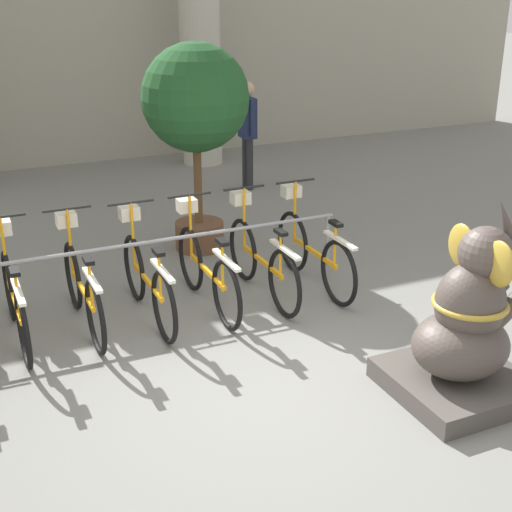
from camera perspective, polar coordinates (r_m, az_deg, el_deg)
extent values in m
plane|color=slate|center=(6.09, 1.33, -10.84)|extent=(60.00, 60.00, 0.00)
cylinder|color=#BCB7A8|center=(13.03, -4.57, 18.18)|extent=(0.71, 0.71, 5.00)
cylinder|color=gray|center=(8.15, 5.68, 0.74)|extent=(0.05, 0.05, 0.75)
cylinder|color=gray|center=(7.11, -14.12, 0.23)|extent=(5.68, 0.04, 0.04)
torus|color=black|center=(7.56, -19.15, -2.27)|extent=(0.05, 0.71, 0.71)
torus|color=black|center=(6.61, -18.12, -5.67)|extent=(0.05, 0.71, 0.71)
cube|color=orange|center=(7.06, -18.72, -3.49)|extent=(0.04, 0.95, 0.04)
cube|color=silver|center=(6.45, -18.49, -2.73)|extent=(0.06, 0.60, 0.03)
cylinder|color=orange|center=(6.59, -18.48, -3.36)|extent=(0.03, 0.03, 0.50)
cube|color=black|center=(6.49, -18.76, -1.19)|extent=(0.08, 0.18, 0.04)
cylinder|color=orange|center=(7.39, -19.46, 0.23)|extent=(0.03, 0.03, 0.74)
cylinder|color=black|center=(7.27, -19.82, 2.93)|extent=(0.48, 0.03, 0.03)
cube|color=silver|center=(7.41, -19.76, 2.13)|extent=(0.20, 0.16, 0.14)
torus|color=black|center=(7.62, -14.43, -1.54)|extent=(0.05, 0.71, 0.71)
torus|color=black|center=(6.67, -12.71, -4.79)|extent=(0.05, 0.71, 0.71)
cube|color=orange|center=(7.12, -13.66, -2.69)|extent=(0.04, 0.95, 0.04)
cube|color=silver|center=(6.52, -12.97, -1.87)|extent=(0.06, 0.60, 0.03)
cylinder|color=orange|center=(6.66, -13.07, -2.51)|extent=(0.03, 0.03, 0.50)
cube|color=black|center=(6.56, -13.27, -0.35)|extent=(0.08, 0.18, 0.04)
cylinder|color=orange|center=(7.45, -14.63, 0.96)|extent=(0.03, 0.03, 0.74)
cylinder|color=black|center=(7.34, -14.90, 3.65)|extent=(0.48, 0.03, 0.03)
cube|color=silver|center=(7.47, -14.94, 2.84)|extent=(0.20, 0.16, 0.14)
torus|color=black|center=(7.69, -9.71, -0.95)|extent=(0.05, 0.71, 0.71)
torus|color=black|center=(6.76, -7.34, -4.08)|extent=(0.05, 0.71, 0.71)
cube|color=orange|center=(7.20, -8.63, -2.05)|extent=(0.04, 0.95, 0.04)
cube|color=silver|center=(6.60, -7.49, -1.18)|extent=(0.06, 0.60, 0.03)
cylinder|color=orange|center=(6.74, -7.70, -1.82)|extent=(0.03, 0.03, 0.50)
cube|color=black|center=(6.64, -7.81, 0.32)|extent=(0.08, 0.18, 0.04)
cylinder|color=orange|center=(7.52, -9.81, 1.54)|extent=(0.03, 0.03, 0.74)
cylinder|color=black|center=(7.40, -9.99, 4.22)|extent=(0.48, 0.03, 0.03)
cube|color=silver|center=(7.54, -10.12, 3.41)|extent=(0.20, 0.16, 0.14)
torus|color=black|center=(7.86, -5.26, -0.21)|extent=(0.05, 0.71, 0.71)
torus|color=black|center=(6.95, -2.35, -3.15)|extent=(0.05, 0.71, 0.71)
cube|color=orange|center=(7.38, -3.90, -1.24)|extent=(0.04, 0.95, 0.04)
cube|color=silver|center=(6.80, -2.40, -0.31)|extent=(0.06, 0.60, 0.03)
cylinder|color=orange|center=(6.93, -2.69, -0.96)|extent=(0.03, 0.03, 0.50)
cube|color=black|center=(6.83, -2.73, 1.14)|extent=(0.08, 0.18, 0.04)
cylinder|color=orange|center=(7.69, -5.25, 2.24)|extent=(0.03, 0.03, 0.74)
cylinder|color=black|center=(7.58, -5.35, 4.86)|extent=(0.48, 0.03, 0.03)
cube|color=silver|center=(7.71, -5.56, 4.06)|extent=(0.20, 0.16, 0.14)
torus|color=black|center=(8.08, -1.05, 0.52)|extent=(0.05, 0.71, 0.71)
torus|color=black|center=(7.20, 2.29, -2.23)|extent=(0.05, 0.71, 0.71)
cube|color=orange|center=(7.62, 0.53, -0.43)|extent=(0.04, 0.95, 0.04)
cube|color=silver|center=(7.06, 2.34, 0.53)|extent=(0.06, 0.60, 0.03)
cylinder|color=orange|center=(7.19, 1.96, -0.11)|extent=(0.03, 0.03, 0.50)
cube|color=black|center=(7.09, 1.99, 1.92)|extent=(0.08, 0.18, 0.04)
cylinder|color=orange|center=(7.92, -0.95, 2.91)|extent=(0.03, 0.03, 0.74)
cylinder|color=black|center=(7.81, -0.97, 5.47)|extent=(0.48, 0.03, 0.03)
cube|color=silver|center=(7.94, -1.25, 4.68)|extent=(0.20, 0.16, 0.14)
torus|color=black|center=(8.34, 2.95, 1.17)|extent=(0.05, 0.71, 0.71)
torus|color=black|center=(7.49, 6.63, -1.39)|extent=(0.05, 0.71, 0.71)
cube|color=orange|center=(7.89, 4.70, 0.30)|extent=(0.04, 0.95, 0.04)
cube|color=silver|center=(7.35, 6.76, 1.27)|extent=(0.06, 0.60, 0.03)
cylinder|color=orange|center=(7.47, 6.32, 0.64)|extent=(0.03, 0.03, 0.50)
cube|color=black|center=(7.38, 6.41, 2.60)|extent=(0.08, 0.18, 0.04)
cylinder|color=orange|center=(8.19, 3.13, 3.50)|extent=(0.03, 0.03, 0.74)
cylinder|color=black|center=(8.08, 3.18, 5.99)|extent=(0.48, 0.03, 0.03)
cube|color=silver|center=(8.20, 2.84, 5.22)|extent=(0.20, 0.16, 0.14)
cube|color=#4C4742|center=(6.27, 15.70, -9.71)|extent=(1.07, 1.07, 0.18)
ellipsoid|color=#4C423D|center=(6.10, 16.04, -6.84)|extent=(0.83, 0.73, 0.53)
ellipsoid|color=#4C423D|center=(5.97, 16.75, -3.65)|extent=(0.58, 0.53, 0.68)
sphere|color=#4C423D|center=(5.87, 17.90, 0.19)|extent=(0.44, 0.44, 0.44)
ellipsoid|color=#B79333|center=(5.99, 16.12, 0.80)|extent=(0.08, 0.31, 0.37)
ellipsoid|color=#B79333|center=(5.69, 18.90, -0.63)|extent=(0.08, 0.31, 0.37)
cone|color=#4C423D|center=(5.94, 19.51, 2.15)|extent=(0.37, 0.16, 0.55)
cylinder|color=#4C423D|center=(6.25, 17.84, -3.36)|extent=(0.43, 0.15, 0.39)
cylinder|color=#4C423D|center=(6.09, 19.33, -4.21)|extent=(0.43, 0.15, 0.39)
torus|color=#B79333|center=(5.97, 16.75, -3.65)|extent=(0.61, 0.61, 0.05)
cylinder|color=#28282D|center=(11.69, -0.84, 7.53)|extent=(0.11, 0.11, 0.84)
cylinder|color=#28282D|center=(11.54, -0.50, 7.34)|extent=(0.11, 0.11, 0.84)
cube|color=#1E284C|center=(11.46, -0.69, 11.00)|extent=(0.20, 0.32, 0.63)
sphere|color=tan|center=(11.39, -0.70, 13.21)|extent=(0.23, 0.23, 0.23)
cylinder|color=#1E284C|center=(11.63, -1.09, 11.31)|extent=(0.07, 0.07, 0.57)
cylinder|color=#1E284C|center=(11.27, -0.27, 10.98)|extent=(0.07, 0.07, 0.57)
cylinder|color=brown|center=(9.10, -4.54, 1.69)|extent=(0.61, 0.61, 0.35)
cylinder|color=brown|center=(8.89, -4.67, 5.90)|extent=(0.10, 0.10, 1.04)
sphere|color=#1E4C23|center=(8.66, -4.88, 12.52)|extent=(1.29, 1.29, 1.29)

